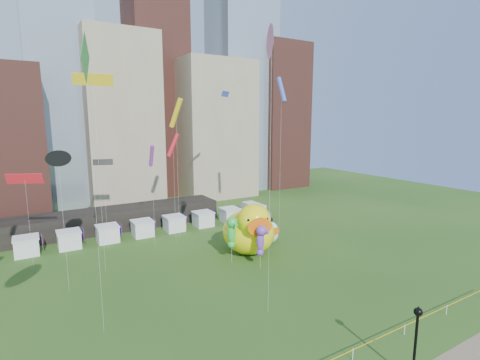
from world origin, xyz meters
TOP-DOWN VIEW (x-y plane):
  - skyline at (2.25, 61.06)m, footprint 101.00×23.00m
  - pavilion at (-4.00, 42.00)m, footprint 38.00×6.00m
  - vendor_tents at (1.02, 36.00)m, footprint 33.24×2.80m
  - big_duck at (10.86, 21.61)m, footprint 8.62×9.99m
  - small_duck at (15.16, 23.73)m, footprint 3.45×4.45m
  - seahorse_green at (7.48, 20.29)m, footprint 1.30×1.64m
  - seahorse_purple at (9.43, 16.95)m, footprint 1.52×1.73m
  - lamppost at (7.74, -3.55)m, footprint 0.56×0.56m
  - box_truck at (20.74, 35.32)m, footprint 2.61×6.19m
  - kite_0 at (4.14, 30.44)m, footprint 1.91×0.58m
  - kite_1 at (4.60, 8.63)m, footprint 1.52×2.52m
  - kite_2 at (-10.48, 22.26)m, footprint 1.57×0.44m
  - kite_3 at (-8.81, 13.12)m, footprint 1.16×3.61m
  - kite_4 at (5.44, 32.40)m, footprint 1.76×2.47m
  - kite_5 at (18.02, 24.80)m, footprint 0.71×2.13m
  - kite_7 at (1.23, 30.77)m, footprint 0.58×1.77m
  - kite_8 at (-13.42, 30.46)m, footprint 3.80×2.11m
  - kite_10 at (-4.51, 33.22)m, footprint 2.49×1.08m
  - kite_12 at (-6.36, 25.30)m, footprint 4.07×1.05m
  - kite_13 at (13.98, 33.66)m, footprint 2.39×2.20m

SIDE VIEW (x-z plane):
  - vendor_tents at x=1.02m, z-range -0.09..2.31m
  - box_truck at x=20.74m, z-range 0.04..2.65m
  - small_duck at x=15.16m, z-range -0.14..3.19m
  - pavilion at x=-4.00m, z-range 0.00..3.20m
  - big_duck at x=10.86m, z-range -0.29..6.77m
  - lamppost at x=7.74m, z-range 0.60..6.00m
  - seahorse_purple at x=9.43m, z-range 1.10..6.32m
  - seahorse_green at x=7.48m, z-range 1.25..6.96m
  - kite_8 at x=-13.42m, z-range 5.03..16.34m
  - kite_10 at x=-4.51m, z-range 5.61..17.76m
  - kite_7 at x=1.23m, z-range 5.48..19.47m
  - kite_2 at x=-10.48m, z-range 6.35..20.72m
  - kite_0 at x=4.14m, z-range 6.09..21.54m
  - kite_4 at x=5.44m, z-range 8.03..28.25m
  - kite_13 at x=13.98m, z-range 10.15..31.70m
  - kite_5 at x=18.02m, z-range 9.72..32.82m
  - kite_12 at x=-6.36m, z-range 10.29..32.29m
  - skyline at x=2.25m, z-range -12.56..55.44m
  - kite_3 at x=-8.81m, z-range 9.64..33.24m
  - kite_1 at x=4.60m, z-range 11.01..35.76m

